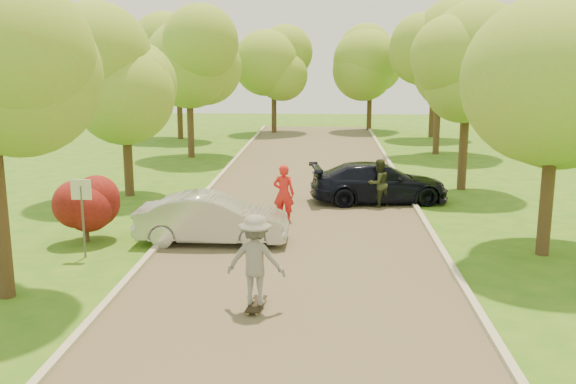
% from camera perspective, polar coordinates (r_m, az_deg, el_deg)
% --- Properties ---
extents(ground, '(100.00, 100.00, 0.00)m').
position_cam_1_polar(ground, '(13.61, -0.02, -11.38)').
color(ground, '#2C6317').
rests_on(ground, ground).
extents(road, '(8.00, 60.00, 0.01)m').
position_cam_1_polar(road, '(21.19, 1.25, -2.80)').
color(road, '#4C4438').
rests_on(road, ground).
extents(curb_left, '(0.18, 60.00, 0.12)m').
position_cam_1_polar(curb_left, '(21.70, -9.51, -2.46)').
color(curb_left, '#B2AD9E').
rests_on(curb_left, ground).
extents(curb_right, '(0.18, 60.00, 0.12)m').
position_cam_1_polar(curb_right, '(21.42, 12.15, -2.76)').
color(curb_right, '#B2AD9E').
rests_on(curb_right, ground).
extents(street_sign, '(0.55, 0.06, 2.17)m').
position_cam_1_polar(street_sign, '(18.14, -17.86, -0.83)').
color(street_sign, '#59595E').
rests_on(street_sign, ground).
extents(red_shrub, '(1.70, 1.70, 1.95)m').
position_cam_1_polar(red_shrub, '(19.78, -17.58, -1.17)').
color(red_shrub, '#382619').
rests_on(red_shrub, ground).
extents(tree_l_midb, '(4.30, 4.20, 6.62)m').
position_cam_1_polar(tree_l_midb, '(25.64, -13.99, 9.77)').
color(tree_l_midb, '#382619').
rests_on(tree_l_midb, ground).
extents(tree_l_far, '(4.92, 4.80, 7.79)m').
position_cam_1_polar(tree_l_far, '(35.21, -8.51, 11.91)').
color(tree_l_far, '#382619').
rests_on(tree_l_far, ground).
extents(tree_r_mida, '(5.13, 5.00, 7.95)m').
position_cam_1_polar(tree_r_mida, '(18.58, 23.62, 11.41)').
color(tree_r_mida, '#382619').
rests_on(tree_r_mida, ground).
extents(tree_r_midb, '(4.51, 4.40, 7.01)m').
position_cam_1_polar(tree_r_midb, '(27.13, 16.09, 10.38)').
color(tree_r_midb, '#382619').
rests_on(tree_r_midb, ground).
extents(tree_r_far, '(5.33, 5.20, 8.34)m').
position_cam_1_polar(tree_r_far, '(37.06, 13.76, 12.26)').
color(tree_r_far, '#382619').
rests_on(tree_r_far, ground).
extents(tree_bg_a, '(5.12, 5.00, 7.72)m').
position_cam_1_polar(tree_bg_a, '(43.54, -9.47, 11.65)').
color(tree_bg_a, '#382619').
rests_on(tree_bg_a, ground).
extents(tree_bg_b, '(5.12, 5.00, 7.95)m').
position_cam_1_polar(tree_bg_b, '(45.11, 13.18, 11.79)').
color(tree_bg_b, '#382619').
rests_on(tree_bg_b, ground).
extents(tree_bg_c, '(4.92, 4.80, 7.33)m').
position_cam_1_polar(tree_bg_c, '(46.62, -1.00, 11.45)').
color(tree_bg_c, '#382619').
rests_on(tree_bg_c, ground).
extents(tree_bg_d, '(5.12, 5.00, 7.72)m').
position_cam_1_polar(tree_bg_d, '(48.61, 7.62, 11.71)').
color(tree_bg_d, '#382619').
rests_on(tree_bg_d, ground).
extents(silver_sedan, '(4.45, 1.56, 1.46)m').
position_cam_1_polar(silver_sedan, '(18.97, -6.75, -2.37)').
color(silver_sedan, '#ADADB2').
rests_on(silver_sedan, ground).
extents(dark_sedan, '(5.40, 2.76, 1.50)m').
position_cam_1_polar(dark_sedan, '(24.40, 8.09, 0.84)').
color(dark_sedan, black).
rests_on(dark_sedan, ground).
extents(longboard, '(0.40, 1.04, 0.12)m').
position_cam_1_polar(longboard, '(14.19, -2.85, -9.92)').
color(longboard, black).
rests_on(longboard, ground).
extents(skateboarder, '(1.36, 0.88, 1.99)m').
position_cam_1_polar(skateboarder, '(13.84, -2.90, -6.03)').
color(skateboarder, slate).
rests_on(skateboarder, longboard).
extents(person_striped, '(0.77, 0.56, 1.94)m').
position_cam_1_polar(person_striped, '(21.18, -0.38, -0.13)').
color(person_striped, red).
rests_on(person_striped, ground).
extents(person_olive, '(1.09, 1.03, 1.77)m').
position_cam_1_polar(person_olive, '(23.55, 8.05, 0.77)').
color(person_olive, '#2A301D').
rests_on(person_olive, ground).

